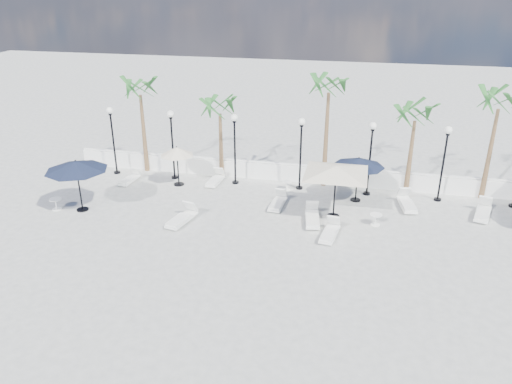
% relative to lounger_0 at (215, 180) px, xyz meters
% --- Properties ---
extents(ground, '(100.00, 100.00, 0.00)m').
position_rel_lounger_0_xyz_m(ground, '(4.56, -6.22, -0.22)').
color(ground, gray).
rests_on(ground, ground).
extents(balustrade, '(26.00, 0.30, 1.01)m').
position_rel_lounger_0_xyz_m(balustrade, '(4.56, 1.28, 0.25)').
color(balustrade, white).
rests_on(balustrade, ground).
extents(lamppost_0, '(0.36, 0.36, 3.84)m').
position_rel_lounger_0_xyz_m(lamppost_0, '(-5.94, 0.28, 2.27)').
color(lamppost_0, black).
rests_on(lamppost_0, ground).
extents(lamppost_1, '(0.36, 0.36, 3.84)m').
position_rel_lounger_0_xyz_m(lamppost_1, '(-2.44, 0.28, 2.27)').
color(lamppost_1, black).
rests_on(lamppost_1, ground).
extents(lamppost_2, '(0.36, 0.36, 3.84)m').
position_rel_lounger_0_xyz_m(lamppost_2, '(1.06, 0.28, 2.27)').
color(lamppost_2, black).
rests_on(lamppost_2, ground).
extents(lamppost_3, '(0.36, 0.36, 3.84)m').
position_rel_lounger_0_xyz_m(lamppost_3, '(4.56, 0.28, 2.27)').
color(lamppost_3, black).
rests_on(lamppost_3, ground).
extents(lamppost_4, '(0.36, 0.36, 3.84)m').
position_rel_lounger_0_xyz_m(lamppost_4, '(8.06, 0.28, 2.27)').
color(lamppost_4, black).
rests_on(lamppost_4, ground).
extents(lamppost_5, '(0.36, 0.36, 3.84)m').
position_rel_lounger_0_xyz_m(lamppost_5, '(11.56, 0.28, 2.27)').
color(lamppost_5, black).
rests_on(lamppost_5, ground).
extents(palm_0, '(2.60, 2.60, 5.50)m').
position_rel_lounger_0_xyz_m(palm_0, '(-4.44, 1.08, 4.32)').
color(palm_0, brown).
rests_on(palm_0, ground).
extents(palm_1, '(2.60, 2.60, 4.70)m').
position_rel_lounger_0_xyz_m(palm_1, '(0.06, 1.08, 3.54)').
color(palm_1, brown).
rests_on(palm_1, ground).
extents(palm_2, '(2.60, 2.60, 6.10)m').
position_rel_lounger_0_xyz_m(palm_2, '(5.76, 1.08, 4.90)').
color(palm_2, brown).
rests_on(palm_2, ground).
extents(palm_3, '(2.60, 2.60, 4.90)m').
position_rel_lounger_0_xyz_m(palm_3, '(10.06, 1.08, 3.73)').
color(palm_3, brown).
rests_on(palm_3, ground).
extents(palm_4, '(2.60, 2.60, 5.70)m').
position_rel_lounger_0_xyz_m(palm_4, '(13.76, 1.08, 4.51)').
color(palm_4, brown).
rests_on(palm_4, ground).
extents(lounger_0, '(0.64, 1.76, 0.65)m').
position_rel_lounger_0_xyz_m(lounger_0, '(0.00, 0.00, 0.00)').
color(lounger_0, silver).
rests_on(lounger_0, ground).
extents(lounger_1, '(1.03, 2.03, 0.73)m').
position_rel_lounger_0_xyz_m(lounger_1, '(-0.14, -4.82, 0.03)').
color(lounger_1, silver).
rests_on(lounger_1, ground).
extents(lounger_2, '(0.65, 1.65, 0.61)m').
position_rel_lounger_0_xyz_m(lounger_2, '(-4.62, -0.86, -0.01)').
color(lounger_2, silver).
rests_on(lounger_2, ground).
extents(lounger_3, '(0.90, 1.98, 0.72)m').
position_rel_lounger_0_xyz_m(lounger_3, '(5.67, -3.48, 0.02)').
color(lounger_3, silver).
rests_on(lounger_3, ground).
extents(lounger_4, '(0.82, 1.86, 0.67)m').
position_rel_lounger_0_xyz_m(lounger_4, '(6.57, -4.74, 0.01)').
color(lounger_4, silver).
rests_on(lounger_4, ground).
extents(lounger_5, '(0.69, 1.79, 0.66)m').
position_rel_lounger_0_xyz_m(lounger_5, '(3.83, -2.18, 0.00)').
color(lounger_5, silver).
rests_on(lounger_5, ground).
extents(lounger_6, '(0.95, 2.01, 0.72)m').
position_rel_lounger_0_xyz_m(lounger_6, '(9.98, -0.94, 0.02)').
color(lounger_6, silver).
rests_on(lounger_6, ground).
extents(lounger_7, '(1.12, 2.02, 0.72)m').
position_rel_lounger_0_xyz_m(lounger_7, '(13.40, -1.23, 0.02)').
color(lounger_7, silver).
rests_on(lounger_7, ground).
extents(side_table_0, '(0.58, 0.58, 0.56)m').
position_rel_lounger_0_xyz_m(side_table_0, '(-6.54, -4.79, 0.12)').
color(side_table_0, silver).
rests_on(side_table_0, ground).
extents(side_table_1, '(0.49, 0.49, 0.47)m').
position_rel_lounger_0_xyz_m(side_table_1, '(3.94, -0.02, 0.07)').
color(side_table_1, silver).
rests_on(side_table_1, ground).
extents(side_table_2, '(0.55, 0.55, 0.53)m').
position_rel_lounger_0_xyz_m(side_table_2, '(8.50, -3.15, 0.10)').
color(side_table_2, silver).
rests_on(side_table_2, ground).
extents(parasol_navy_left, '(2.91, 2.91, 2.57)m').
position_rel_lounger_0_xyz_m(parasol_navy_left, '(-5.29, -4.59, 2.05)').
color(parasol_navy_left, black).
rests_on(parasol_navy_left, ground).
extents(parasol_navy_mid, '(2.57, 2.57, 2.31)m').
position_rel_lounger_0_xyz_m(parasol_navy_mid, '(7.52, -0.61, 1.81)').
color(parasol_navy_mid, black).
rests_on(parasol_navy_mid, ground).
extents(parasol_cream_sq_a, '(5.59, 5.59, 2.74)m').
position_rel_lounger_0_xyz_m(parasol_cream_sq_a, '(6.57, -2.71, 2.32)').
color(parasol_cream_sq_a, black).
rests_on(parasol_cream_sq_a, ground).
extents(parasol_cream_small, '(1.79, 1.79, 2.19)m').
position_rel_lounger_0_xyz_m(parasol_cream_small, '(-1.87, -0.59, 1.66)').
color(parasol_cream_small, black).
rests_on(parasol_cream_small, ground).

